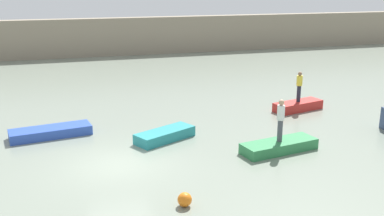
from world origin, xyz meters
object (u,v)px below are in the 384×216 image
at_px(rowboat_blue, 51,132).
at_px(person_white_shirt, 281,118).
at_px(rowboat_teal, 165,135).
at_px(rowboat_red, 298,106).
at_px(rowboat_green, 279,146).
at_px(mooring_buoy, 185,200).
at_px(person_yellow_shirt, 299,85).

height_order(rowboat_blue, person_white_shirt, person_white_shirt).
bearing_deg(rowboat_teal, rowboat_red, -9.02).
height_order(rowboat_blue, rowboat_green, rowboat_green).
distance_m(rowboat_green, mooring_buoy, 6.29).
xyz_separation_m(rowboat_blue, person_yellow_shirt, (13.27, 0.66, 1.23)).
xyz_separation_m(person_white_shirt, mooring_buoy, (-5.18, -3.57, -1.25)).
bearing_deg(rowboat_blue, rowboat_red, -6.03).
xyz_separation_m(rowboat_green, rowboat_red, (3.91, 5.39, 0.03)).
bearing_deg(rowboat_teal, rowboat_green, -58.95).
bearing_deg(rowboat_blue, mooring_buoy, -72.11).
relative_size(rowboat_blue, rowboat_green, 1.09).
relative_size(rowboat_red, person_white_shirt, 1.59).
height_order(person_white_shirt, mooring_buoy, person_white_shirt).
relative_size(rowboat_teal, person_yellow_shirt, 1.69).
bearing_deg(person_white_shirt, mooring_buoy, -145.46).
bearing_deg(person_white_shirt, rowboat_green, 0.00).
distance_m(rowboat_teal, mooring_buoy, 6.36).
bearing_deg(rowboat_red, rowboat_teal, -176.31).
distance_m(rowboat_blue, rowboat_green, 10.49).
xyz_separation_m(rowboat_blue, rowboat_red, (13.27, 0.66, 0.03)).
relative_size(rowboat_blue, person_yellow_shirt, 2.17).
distance_m(rowboat_teal, person_white_shirt, 5.30).
relative_size(rowboat_teal, rowboat_red, 0.98).
xyz_separation_m(rowboat_blue, rowboat_green, (9.37, -4.73, 0.01)).
bearing_deg(rowboat_teal, rowboat_blue, 131.44).
bearing_deg(person_white_shirt, rowboat_blue, 153.18).
relative_size(rowboat_green, person_white_shirt, 1.85).
relative_size(rowboat_blue, person_white_shirt, 2.00).
xyz_separation_m(rowboat_red, mooring_buoy, (-9.09, -8.96, -0.02)).
bearing_deg(rowboat_red, person_white_shirt, -140.03).
bearing_deg(rowboat_green, rowboat_teal, 137.50).
bearing_deg(rowboat_blue, person_yellow_shirt, -6.03).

